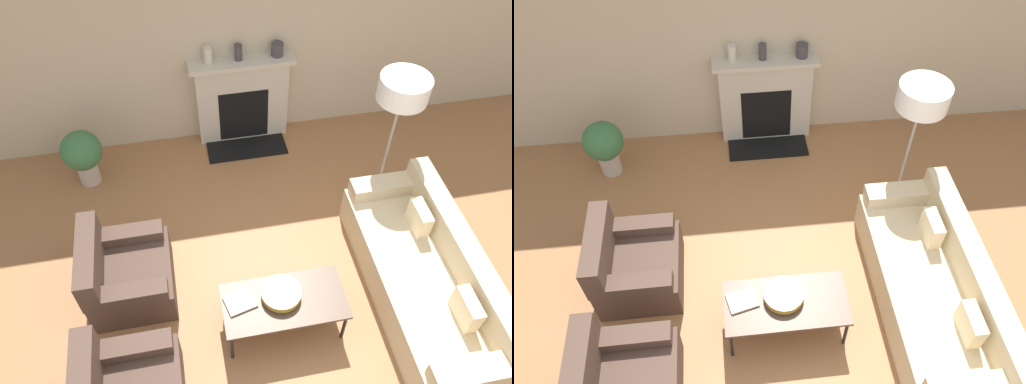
{
  "view_description": "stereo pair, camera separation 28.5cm",
  "coord_description": "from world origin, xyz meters",
  "views": [
    {
      "loc": [
        -0.86,
        -1.97,
        4.48
      ],
      "look_at": [
        -0.19,
        1.49,
        0.45
      ],
      "focal_mm": 35.0,
      "sensor_mm": 36.0,
      "label": 1
    },
    {
      "loc": [
        -0.58,
        -2.01,
        4.48
      ],
      "look_at": [
        -0.19,
        1.49,
        0.45
      ],
      "focal_mm": 35.0,
      "sensor_mm": 36.0,
      "label": 2
    }
  ],
  "objects": [
    {
      "name": "ground_plane",
      "position": [
        0.0,
        0.0,
        0.0
      ],
      "size": [
        18.0,
        18.0,
        0.0
      ],
      "primitive_type": "plane",
      "color": "#99663D"
    },
    {
      "name": "mantel_vase_center_right",
      "position": [
        0.34,
        2.92,
        1.24
      ],
      "size": [
        0.14,
        0.14,
        0.16
      ],
      "color": "#3D383D",
      "rests_on": "fireplace"
    },
    {
      "name": "fireplace",
      "position": [
        -0.09,
        2.91,
        0.56
      ],
      "size": [
        1.24,
        0.59,
        1.16
      ],
      "color": "beige",
      "rests_on": "ground_plane"
    },
    {
      "name": "potted_plant",
      "position": [
        -2.05,
        2.45,
        0.45
      ],
      "size": [
        0.47,
        0.47,
        0.73
      ],
      "color": "#B2A899",
      "rests_on": "ground_plane"
    },
    {
      "name": "coffee_table",
      "position": [
        -0.19,
        0.16,
        0.42
      ],
      "size": [
        1.12,
        0.55,
        0.45
      ],
      "color": "#4C3828",
      "rests_on": "ground_plane"
    },
    {
      "name": "couch",
      "position": [
        1.24,
        0.23,
        0.3
      ],
      "size": [
        0.87,
        2.26,
        0.78
      ],
      "rotation": [
        0.0,
        0.0,
        -1.57
      ],
      "color": "#CCB78E",
      "rests_on": "ground_plane"
    },
    {
      "name": "bowl",
      "position": [
        -0.21,
        0.21,
        0.51
      ],
      "size": [
        0.36,
        0.36,
        0.09
      ],
      "color": "#BC8E2D",
      "rests_on": "coffee_table"
    },
    {
      "name": "armchair_far",
      "position": [
        -1.62,
        0.82,
        0.3
      ],
      "size": [
        0.81,
        0.85,
        0.81
      ],
      "rotation": [
        0.0,
        0.0,
        1.57
      ],
      "color": "#4C382D",
      "rests_on": "ground_plane"
    },
    {
      "name": "book",
      "position": [
        -0.58,
        0.22,
        0.47
      ],
      "size": [
        0.3,
        0.26,
        0.02
      ],
      "rotation": [
        0.0,
        0.0,
        0.24
      ],
      "color": "#B2A893",
      "rests_on": "coffee_table"
    },
    {
      "name": "mantel_vase_left",
      "position": [
        -0.47,
        2.92,
        1.26
      ],
      "size": [
        0.09,
        0.09,
        0.2
      ],
      "color": "beige",
      "rests_on": "fireplace"
    },
    {
      "name": "floor_lamp",
      "position": [
        1.3,
        1.64,
        1.42
      ],
      "size": [
        0.51,
        0.51,
        1.62
      ],
      "color": "gray",
      "rests_on": "ground_plane"
    },
    {
      "name": "wall_back",
      "position": [
        0.0,
        3.05,
        1.45
      ],
      "size": [
        18.0,
        0.06,
        2.9
      ],
      "color": "#BCAD8E",
      "rests_on": "ground_plane"
    },
    {
      "name": "mantel_vase_center_left",
      "position": [
        -0.12,
        2.92,
        1.25
      ],
      "size": [
        0.09,
        0.09,
        0.19
      ],
      "color": "#3D383D",
      "rests_on": "fireplace"
    }
  ]
}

